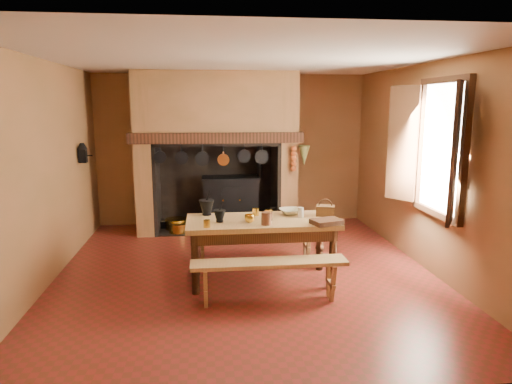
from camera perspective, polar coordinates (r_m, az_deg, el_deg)
floor at (r=6.29m, az=-1.33°, el=-9.99°), size 5.50×5.50×0.00m
ceiling at (r=5.90m, az=-1.46°, el=16.31°), size 5.50×5.50×0.00m
back_wall at (r=8.66m, az=-3.05°, el=5.28°), size 5.00×0.02×2.80m
wall_left at (r=6.23m, az=-24.95°, el=2.11°), size 0.02×5.50×2.80m
wall_right at (r=6.64m, az=20.64°, el=2.91°), size 0.02×5.50×2.80m
wall_front at (r=3.26m, az=3.02°, el=-4.06°), size 5.00×0.02×2.80m
chimney_breast at (r=8.18m, az=-5.00°, el=7.82°), size 2.95×0.96×2.80m
iron_range at (r=8.50m, az=-3.14°, el=-1.07°), size 1.12×0.55×1.60m
hearth_pans at (r=8.37m, az=-9.94°, el=-4.15°), size 0.51×0.62×0.20m
hanging_pans at (r=7.72m, az=-5.13°, el=4.28°), size 1.92×0.29×0.27m
onion_string at (r=7.85m, az=4.72°, el=4.17°), size 0.12×0.10×0.46m
herb_bunch at (r=7.88m, az=6.02°, el=4.54°), size 0.20×0.20×0.35m
window at (r=6.19m, az=21.26°, el=5.13°), size 0.39×1.75×1.76m
wall_coffee_mill at (r=7.68m, az=-20.87°, el=4.75°), size 0.23×0.16×0.31m
work_table at (r=5.78m, az=0.74°, el=-4.68°), size 1.89×0.84×0.82m
bench_front at (r=5.26m, az=1.65°, el=-9.88°), size 1.78×0.31×0.50m
bench_back at (r=6.57m, az=-0.09°, el=-5.45°), size 1.86×0.33×0.52m
mortar_large at (r=5.98m, az=-6.19°, el=-1.83°), size 0.20×0.20×0.34m
mortar_small at (r=5.62m, az=-4.57°, el=-2.92°), size 0.15×0.15×0.26m
coffee_grinder at (r=5.71m, az=1.55°, el=-2.89°), size 0.15×0.13×0.17m
brass_mug_a at (r=5.40m, az=-6.16°, el=-3.95°), size 0.10×0.10×0.09m
brass_mug_b at (r=5.94m, az=-0.04°, el=-2.48°), size 0.10×0.10×0.10m
mixing_bowl at (r=6.04m, az=4.32°, el=-2.43°), size 0.32×0.32×0.07m
stoneware_crock at (r=5.47m, az=1.30°, el=-3.34°), size 0.13×0.13×0.15m
glass_jar at (r=5.86m, az=5.61°, el=-2.55°), size 0.09×0.09×0.13m
wicker_basket at (r=5.99m, az=8.66°, el=-2.25°), size 0.27×0.23×0.22m
wooden_tray at (r=5.58m, az=8.81°, el=-3.70°), size 0.41×0.34×0.06m
brass_cup at (r=5.60m, az=-0.79°, el=-3.31°), size 0.15×0.15×0.10m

